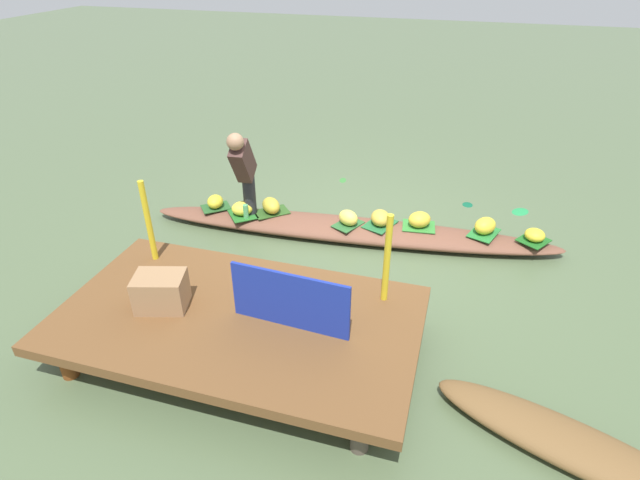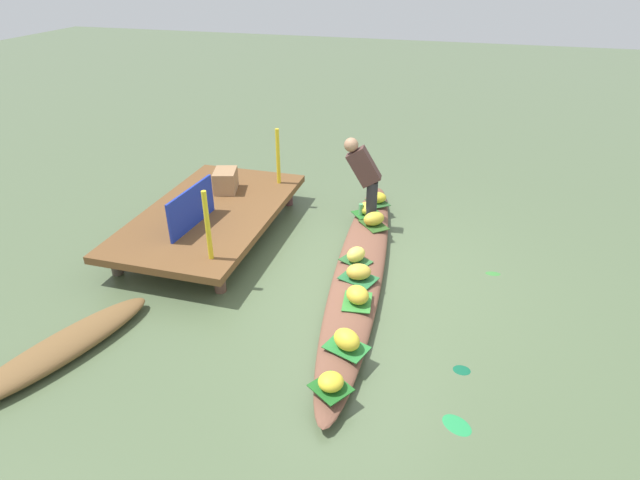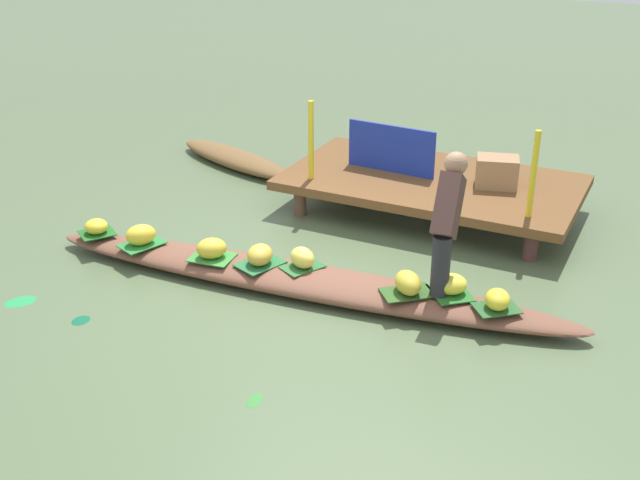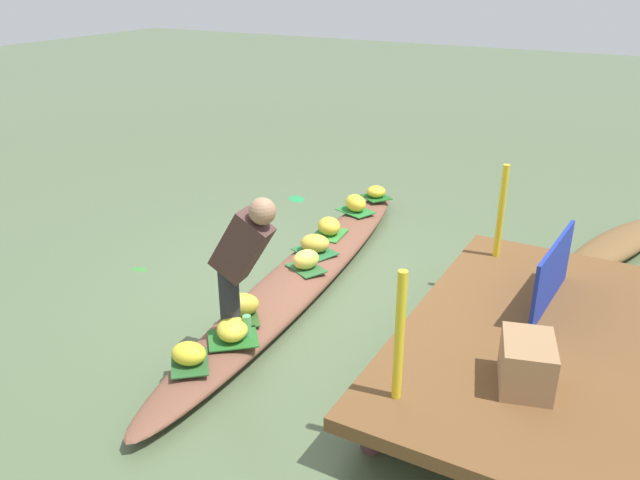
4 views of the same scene
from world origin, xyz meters
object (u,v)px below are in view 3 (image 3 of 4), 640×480
object	(u,v)px
banana_bunch_1	(497,299)
banana_bunch_2	(212,248)
water_bottle	(445,278)
produce_crate	(497,172)
banana_bunch_0	(141,235)
banana_bunch_3	(408,283)
banana_bunch_5	(260,255)
vendor_person	(447,217)
banana_bunch_6	(96,226)
banana_bunch_7	(451,284)
vendor_boat	(300,279)
market_banner	(391,149)
banana_bunch_4	(302,258)
moored_boat	(236,159)

from	to	relation	value
banana_bunch_1	banana_bunch_2	world-z (taller)	banana_bunch_2
water_bottle	produce_crate	world-z (taller)	produce_crate
banana_bunch_0	banana_bunch_3	distance (m)	2.67
banana_bunch_5	banana_bunch_2	bearing A→B (deg)	-169.44
banana_bunch_1	vendor_person	bearing A→B (deg)	165.21
banana_bunch_6	water_bottle	world-z (taller)	water_bottle
banana_bunch_2	banana_bunch_7	world-z (taller)	banana_bunch_2
banana_bunch_1	vendor_boat	bearing A→B (deg)	-176.71
banana_bunch_3	banana_bunch_6	world-z (taller)	banana_bunch_3
banana_bunch_7	market_banner	bearing A→B (deg)	123.73
water_bottle	banana_bunch_6	bearing A→B (deg)	-172.50
banana_bunch_4	market_banner	bearing A→B (deg)	90.80
banana_bunch_4	banana_bunch_6	world-z (taller)	banana_bunch_4
vendor_boat	market_banner	bearing A→B (deg)	85.78
moored_boat	banana_bunch_1	bearing A→B (deg)	-12.67
vendor_boat	banana_bunch_2	distance (m)	0.88
banana_bunch_5	water_bottle	distance (m)	1.69
banana_bunch_2	produce_crate	world-z (taller)	produce_crate
banana_bunch_0	vendor_person	size ratio (longest dim) A/B	0.25
vendor_boat	banana_bunch_6	world-z (taller)	banana_bunch_6
banana_bunch_5	banana_bunch_6	world-z (taller)	banana_bunch_5
banana_bunch_5	vendor_person	world-z (taller)	vendor_person
banana_bunch_3	water_bottle	bearing A→B (deg)	44.25
produce_crate	banana_bunch_1	bearing A→B (deg)	-74.43
vendor_person	banana_bunch_4	bearing A→B (deg)	-171.90
market_banner	produce_crate	bearing A→B (deg)	7.23
market_banner	banana_bunch_7	bearing A→B (deg)	-52.61
banana_bunch_6	market_banner	size ratio (longest dim) A/B	0.22
banana_bunch_7	produce_crate	distance (m)	2.19
vendor_person	banana_bunch_5	bearing A→B (deg)	-169.84
market_banner	banana_bunch_4	bearing A→B (deg)	-85.54
banana_bunch_5	produce_crate	distance (m)	2.87
market_banner	banana_bunch_1	bearing A→B (deg)	-46.40
banana_bunch_3	vendor_boat	bearing A→B (deg)	-178.69
banana_bunch_5	vendor_boat	bearing A→B (deg)	8.61
banana_bunch_6	banana_bunch_7	bearing A→B (deg)	6.07
banana_bunch_0	vendor_person	bearing A→B (deg)	8.70
banana_bunch_1	water_bottle	distance (m)	0.53
banana_bunch_1	vendor_person	xyz separation A→B (m)	(-0.52, 0.14, 0.59)
vendor_person	produce_crate	xyz separation A→B (m)	(-0.11, 2.11, -0.31)
banana_bunch_4	banana_bunch_5	distance (m)	0.40
banana_bunch_5	water_bottle	bearing A→B (deg)	10.97
banana_bunch_0	moored_boat	bearing A→B (deg)	103.68
vendor_person	market_banner	distance (m)	2.43
moored_boat	vendor_person	size ratio (longest dim) A/B	1.76
banana_bunch_7	vendor_person	world-z (taller)	vendor_person
banana_bunch_0	banana_bunch_5	world-z (taller)	banana_bunch_0
banana_bunch_3	banana_bunch_4	bearing A→B (deg)	178.12
banana_bunch_0	produce_crate	xyz separation A→B (m)	(2.78, 2.55, 0.26)
banana_bunch_4	banana_bunch_7	world-z (taller)	banana_bunch_4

